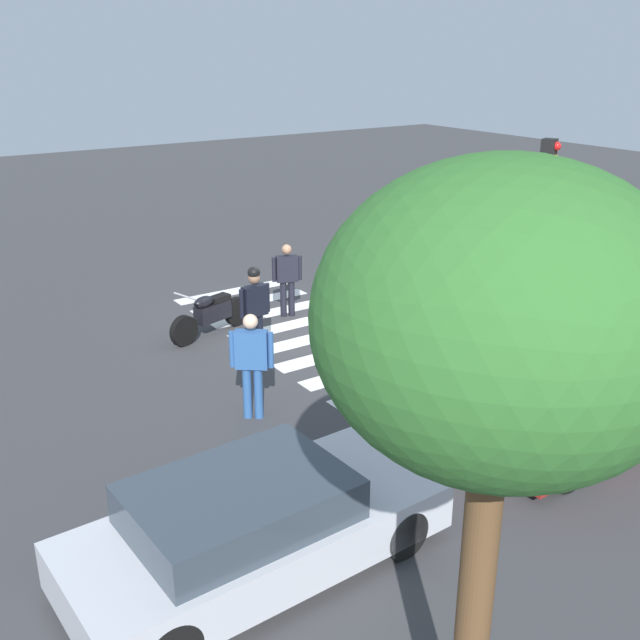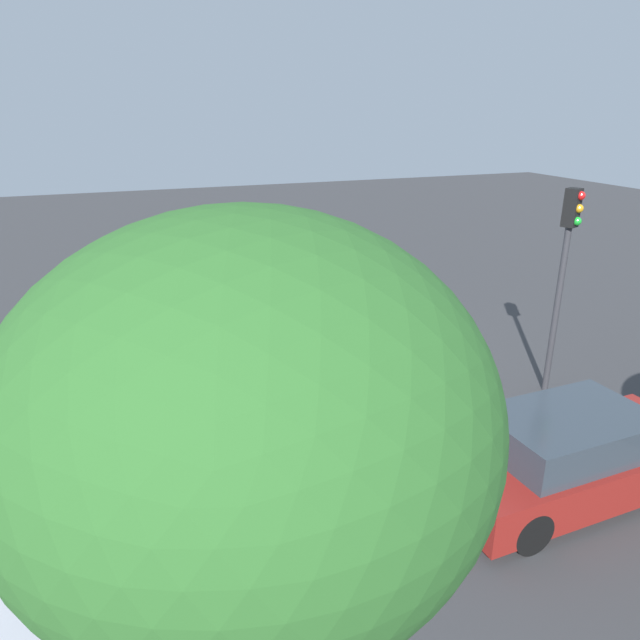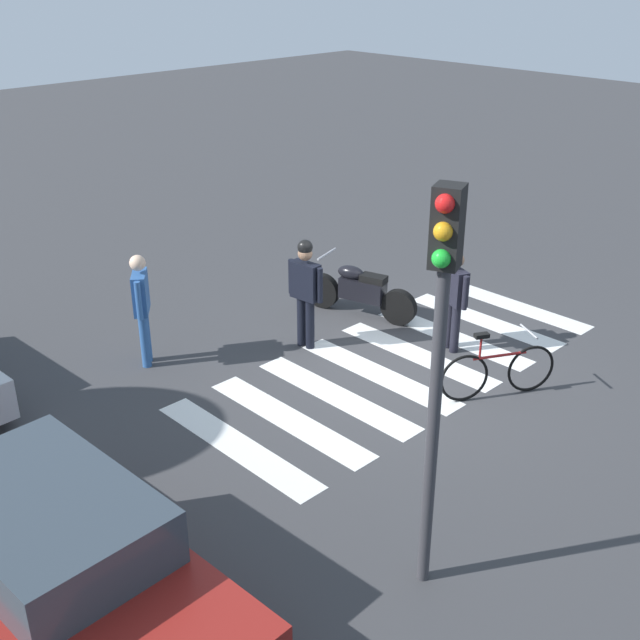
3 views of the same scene
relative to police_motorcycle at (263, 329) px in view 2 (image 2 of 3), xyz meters
The scene contains 11 objects.
ground_plane 1.93m from the police_motorcycle, 151.62° to the left, with size 60.00×60.00×0.00m, color #38383A.
police_motorcycle is the anchor object (origin of this frame).
leaning_bicycle 3.28m from the police_motorcycle, 169.07° to the left, with size 0.87×1.55×1.02m.
officer_on_foot 1.94m from the police_motorcycle, behind, with size 0.61×0.36×1.61m.
officer_by_motorcycle 1.60m from the police_motorcycle, 97.97° to the left, with size 0.67×0.25×1.79m.
pedestrian_bystander 3.81m from the police_motorcycle, 73.75° to the left, with size 0.57×0.47×1.76m.
crosswalk_stripes 1.93m from the police_motorcycle, 151.62° to the left, with size 2.87×6.75×0.01m.
car_maroon_wagon 7.51m from the police_motorcycle, 111.61° to the left, with size 4.31×1.86×1.35m.
car_silver_sedan 7.40m from the police_motorcycle, 67.37° to the left, with size 4.41×2.02×1.20m.
traffic_light_pole 6.75m from the police_motorcycle, 138.84° to the left, with size 0.31×0.36×4.05m.
street_tree_far 10.95m from the police_motorcycle, 74.90° to the left, with size 2.46×2.46×5.05m.
Camera 2 is at (4.90, 11.59, 5.46)m, focal length 32.60 mm.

